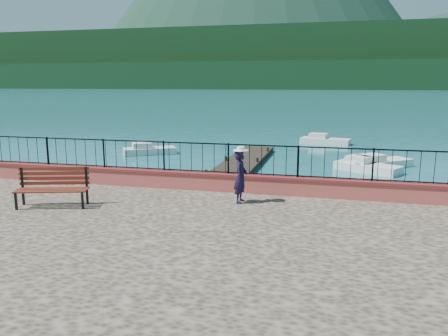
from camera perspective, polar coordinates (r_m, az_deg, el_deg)
The scene contains 14 objects.
ground at distance 11.10m, azimuth -2.46°, elevation -13.72°, with size 2000.00×2000.00×0.00m, color #19596B.
parapet at distance 14.03m, azimuth 1.76°, elevation -1.95°, with size 28.00×0.46×0.58m, color #BF454C.
railing at distance 13.87m, azimuth 1.78°, elevation 1.13°, with size 27.00×0.05×0.95m, color black.
dock at distance 22.65m, azimuth 1.24°, elevation -0.36°, with size 2.00×16.00×0.30m, color #2D231C.
far_forest at distance 309.70m, azimuth 13.71°, elevation 11.63°, with size 900.00×60.00×18.00m, color black.
foothills at distance 370.07m, azimuth 13.89°, elevation 13.51°, with size 900.00×120.00×44.00m, color black.
park_bench at distance 13.26m, azimuth -21.47°, elevation -3.35°, with size 2.07×1.18×1.09m.
person at distance 12.68m, azimuth 2.18°, elevation -1.16°, with size 0.56×0.37×1.53m, color black.
hat at distance 12.53m, azimuth 2.21°, elevation 2.54°, with size 0.44×0.44×0.12m, color white.
boat_0 at distance 17.93m, azimuth -6.06°, elevation -2.68°, with size 4.08×1.30×0.80m, color silver.
boat_1 at distance 24.34m, azimuth 18.25°, elevation 0.48°, with size 3.37×1.30×0.80m, color silver.
boat_2 at distance 25.68m, azimuth 19.54°, elevation 0.93°, with size 4.00×1.30×0.80m, color silver.
boat_3 at distance 29.20m, azimuth -9.69°, elevation 2.58°, with size 3.37×1.30×0.80m, color silver.
boat_4 at distance 34.55m, azimuth 13.08°, elevation 3.76°, with size 3.68×1.30×0.80m, color silver.
Camera 1 is at (2.88, -9.66, 4.67)m, focal length 35.00 mm.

